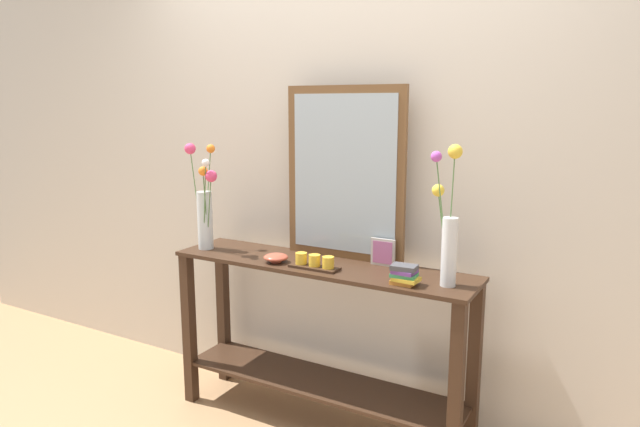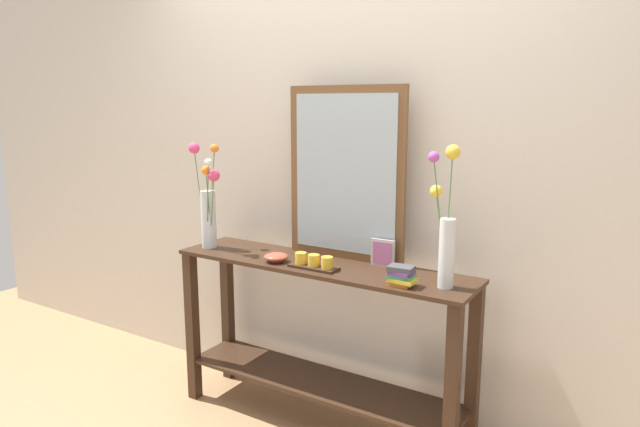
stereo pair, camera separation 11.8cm
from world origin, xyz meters
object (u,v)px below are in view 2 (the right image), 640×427
object	(u,v)px
picture_frame_small	(383,253)
decorative_bowl	(276,257)
tall_vase_left	(208,205)
candle_tray	(314,263)
vase_right	(446,230)
mirror_leaning	(346,174)
console_table	(320,328)
book_stack	(401,276)

from	to	relation	value
picture_frame_small	decorative_bowl	size ratio (longest dim) A/B	1.08
tall_vase_left	candle_tray	world-z (taller)	tall_vase_left
vase_right	candle_tray	distance (m)	0.66
mirror_leaning	picture_frame_small	world-z (taller)	mirror_leaning
mirror_leaning	decorative_bowl	size ratio (longest dim) A/B	7.02
console_table	mirror_leaning	world-z (taller)	mirror_leaning
decorative_bowl	tall_vase_left	bearing A→B (deg)	175.72
candle_tray	tall_vase_left	bearing A→B (deg)	177.36
tall_vase_left	book_stack	distance (m)	1.17
console_table	candle_tray	world-z (taller)	candle_tray
vase_right	candle_tray	world-z (taller)	vase_right
candle_tray	decorative_bowl	distance (m)	0.22
tall_vase_left	candle_tray	xyz separation A→B (m)	(0.69, -0.03, -0.21)
mirror_leaning	tall_vase_left	distance (m)	0.78
mirror_leaning	book_stack	distance (m)	0.63
decorative_bowl	book_stack	size ratio (longest dim) A/B	0.97
mirror_leaning	decorative_bowl	xyz separation A→B (m)	(-0.25, -0.24, -0.40)
mirror_leaning	book_stack	size ratio (longest dim) A/B	6.79
candle_tray	console_table	bearing A→B (deg)	103.00
vase_right	mirror_leaning	bearing A→B (deg)	163.04
mirror_leaning	candle_tray	size ratio (longest dim) A/B	3.51
book_stack	candle_tray	bearing A→B (deg)	177.30
vase_right	picture_frame_small	distance (m)	0.42
vase_right	decorative_bowl	world-z (taller)	vase_right
mirror_leaning	vase_right	distance (m)	0.64
console_table	candle_tray	distance (m)	0.37
tall_vase_left	decorative_bowl	world-z (taller)	tall_vase_left
console_table	book_stack	xyz separation A→B (m)	(0.48, -0.11, 0.38)
console_table	decorative_bowl	bearing A→B (deg)	-155.03
tall_vase_left	book_stack	bearing A→B (deg)	-2.66
console_table	tall_vase_left	bearing A→B (deg)	-175.20
console_table	decorative_bowl	world-z (taller)	decorative_bowl
picture_frame_small	book_stack	distance (m)	0.30
mirror_leaning	vase_right	bearing A→B (deg)	-16.96
tall_vase_left	decorative_bowl	bearing A→B (deg)	-4.28
tall_vase_left	candle_tray	distance (m)	0.72
tall_vase_left	vase_right	size ratio (longest dim) A/B	0.94
picture_frame_small	mirror_leaning	bearing A→B (deg)	170.81
mirror_leaning	candle_tray	bearing A→B (deg)	-97.82
console_table	tall_vase_left	xyz separation A→B (m)	(-0.67, -0.06, 0.57)
tall_vase_left	decorative_bowl	distance (m)	0.52
tall_vase_left	decorative_bowl	size ratio (longest dim) A/B	4.63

